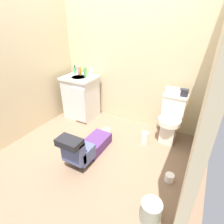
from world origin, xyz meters
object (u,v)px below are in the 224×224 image
object	(u,v)px
vanity_cabinet	(81,97)
trash_can	(151,211)
toiletry_bag	(184,93)
toilet_paper_roll	(169,178)
toilet	(171,119)
bottle_green	(85,72)
person_plumber	(88,145)
bottle_white	(91,72)
bottle_pink	(79,71)
bottle_clear	(85,72)
faucet	(84,72)
paper_towel_roll	(145,138)
tissue_box	(173,91)
soap_dispenser	(75,70)
bottle_amber	(80,71)

from	to	relation	value
vanity_cabinet	trash_can	world-z (taller)	vanity_cabinet
toiletry_bag	toilet_paper_roll	bearing A→B (deg)	-83.01
toilet	trash_can	bearing A→B (deg)	-83.56
bottle_green	toilet_paper_roll	bearing A→B (deg)	-26.13
person_plumber	bottle_white	bearing A→B (deg)	120.19
bottle_pink	bottle_clear	bearing A→B (deg)	9.54
faucet	bottle_white	distance (m)	0.18
vanity_cabinet	faucet	world-z (taller)	faucet
vanity_cabinet	bottle_green	xyz separation A→B (m)	(0.10, 0.06, 0.48)
vanity_cabinet	toilet_paper_roll	size ratio (longest dim) A/B	7.45
toilet	toilet_paper_roll	world-z (taller)	toilet
faucet	bottle_white	bearing A→B (deg)	-2.03
paper_towel_roll	person_plumber	bearing A→B (deg)	-133.82
bottle_clear	bottle_white	bearing A→B (deg)	1.95
bottle_pink	bottle_clear	distance (m)	0.12
toiletry_bag	toilet_paper_roll	world-z (taller)	toiletry_bag
person_plumber	toiletry_bag	xyz separation A→B (m)	(1.03, 1.06, 0.63)
tissue_box	toilet_paper_roll	xyz separation A→B (m)	(0.27, -0.98, -0.75)
bottle_pink	toilet_paper_roll	size ratio (longest dim) A/B	1.36
toiletry_bag	bottle_clear	xyz separation A→B (m)	(-1.79, 0.00, 0.08)
tissue_box	trash_can	distance (m)	1.71
bottle_green	vanity_cabinet	bearing A→B (deg)	-148.59
bottle_clear	bottle_white	world-z (taller)	same
person_plumber	trash_can	xyz separation A→B (m)	(1.09, -0.49, -0.06)
vanity_cabinet	soap_dispenser	world-z (taller)	soap_dispenser
vanity_cabinet	bottle_pink	size ratio (longest dim) A/B	5.50
tissue_box	faucet	bearing A→B (deg)	179.46
bottle_clear	bottle_green	xyz separation A→B (m)	(0.07, -0.08, 0.02)
bottle_white	paper_towel_roll	bearing A→B (deg)	-18.61
trash_can	toilet_paper_roll	bearing A→B (deg)	84.03
soap_dispenser	bottle_amber	distance (m)	0.16
soap_dispenser	toiletry_bag	bearing A→B (deg)	0.12
toilet	toiletry_bag	world-z (taller)	toiletry_bag
toilet	trash_can	distance (m)	1.49
vanity_cabinet	tissue_box	size ratio (longest dim) A/B	3.73
person_plumber	toiletry_bag	world-z (taller)	toiletry_bag
bottle_pink	bottle_white	distance (m)	0.27
bottle_green	faucet	bearing A→B (deg)	138.55
bottle_amber	bottle_green	world-z (taller)	bottle_green
faucet	trash_can	world-z (taller)	faucet
person_plumber	bottle_pink	size ratio (longest dim) A/B	7.14
toiletry_bag	paper_towel_roll	bearing A→B (deg)	-134.65
bottle_pink	bottle_amber	size ratio (longest dim) A/B	0.94
toiletry_bag	soap_dispenser	size ratio (longest dim) A/B	0.75
soap_dispenser	bottle_pink	xyz separation A→B (m)	(0.10, -0.01, 0.01)
toilet	tissue_box	size ratio (longest dim) A/B	3.41
trash_can	tissue_box	bearing A→B (deg)	97.71
toilet	vanity_cabinet	size ratio (longest dim) A/B	0.91
vanity_cabinet	bottle_green	bearing A→B (deg)	31.41
vanity_cabinet	toilet_paper_roll	distance (m)	2.15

